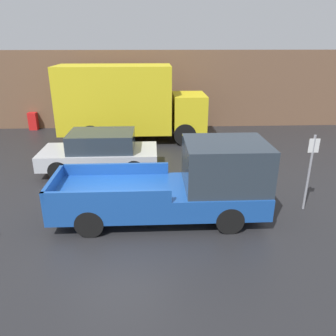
{
  "coord_description": "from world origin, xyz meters",
  "views": [
    {
      "loc": [
        1.02,
        -7.73,
        4.7
      ],
      "look_at": [
        1.44,
        1.47,
        1.09
      ],
      "focal_mm": 35.0,
      "sensor_mm": 36.0,
      "label": 1
    }
  ],
  "objects_px": {
    "parking_sign": "(310,169)",
    "delivery_truck": "(126,102)",
    "car": "(100,151)",
    "pickup_truck": "(183,184)",
    "newspaper_box": "(33,121)"
  },
  "relations": [
    {
      "from": "parking_sign",
      "to": "delivery_truck",
      "type": "bearing_deg",
      "value": 127.4
    },
    {
      "from": "car",
      "to": "parking_sign",
      "type": "bearing_deg",
      "value": -27.36
    },
    {
      "from": "pickup_truck",
      "to": "newspaper_box",
      "type": "height_order",
      "value": "pickup_truck"
    },
    {
      "from": "car",
      "to": "delivery_truck",
      "type": "distance_m",
      "value": 4.39
    },
    {
      "from": "pickup_truck",
      "to": "newspaper_box",
      "type": "distance_m",
      "value": 12.59
    },
    {
      "from": "car",
      "to": "delivery_truck",
      "type": "height_order",
      "value": "delivery_truck"
    },
    {
      "from": "pickup_truck",
      "to": "parking_sign",
      "type": "xyz_separation_m",
      "value": [
        3.63,
        0.27,
        0.29
      ]
    },
    {
      "from": "parking_sign",
      "to": "newspaper_box",
      "type": "height_order",
      "value": "parking_sign"
    },
    {
      "from": "pickup_truck",
      "to": "newspaper_box",
      "type": "bearing_deg",
      "value": 126.6
    },
    {
      "from": "pickup_truck",
      "to": "parking_sign",
      "type": "relative_size",
      "value": 2.54
    },
    {
      "from": "delivery_truck",
      "to": "parking_sign",
      "type": "bearing_deg",
      "value": -52.6
    },
    {
      "from": "delivery_truck",
      "to": "newspaper_box",
      "type": "bearing_deg",
      "value": 156.78
    },
    {
      "from": "pickup_truck",
      "to": "delivery_truck",
      "type": "distance_m",
      "value": 8.13
    },
    {
      "from": "car",
      "to": "parking_sign",
      "type": "relative_size",
      "value": 1.9
    },
    {
      "from": "pickup_truck",
      "to": "car",
      "type": "xyz_separation_m",
      "value": [
        -2.81,
        3.61,
        -0.21
      ]
    }
  ]
}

